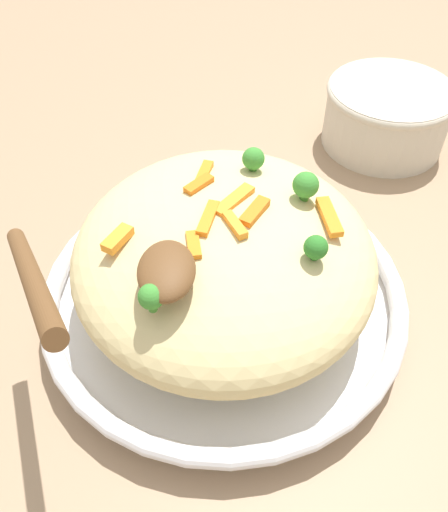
{
  "coord_description": "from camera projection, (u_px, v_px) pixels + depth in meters",
  "views": [
    {
      "loc": [
        -0.31,
        0.01,
        0.4
      ],
      "look_at": [
        0.0,
        0.0,
        0.07
      ],
      "focal_mm": 37.66,
      "sensor_mm": 36.0,
      "label": 1
    }
  ],
  "objects": [
    {
      "name": "carrot_piece_4",
      "position": [
        204.0,
        173.0,
        0.45
      ],
      "size": [
        0.03,
        0.02,
        0.01
      ],
      "primitive_type": "cube",
      "rotation": [
        0.0,
        0.0,
        2.87
      ],
      "color": "orange",
      "rests_on": "pasta_mound"
    },
    {
      "name": "carrot_piece_8",
      "position": [
        329.0,
        214.0,
        0.42
      ],
      "size": [
        0.04,
        0.02,
        0.01
      ],
      "primitive_type": "cube",
      "rotation": [
        0.0,
        0.0,
        3.27
      ],
      "color": "orange",
      "rests_on": "pasta_mound"
    },
    {
      "name": "pasta_mound",
      "position": [
        224.0,
        254.0,
        0.45
      ],
      "size": [
        0.26,
        0.25,
        0.09
      ],
      "primitive_type": "ellipsoid",
      "color": "#DBC689",
      "rests_on": "serving_bowl"
    },
    {
      "name": "carrot_piece_0",
      "position": [
        234.0,
        200.0,
        0.42
      ],
      "size": [
        0.04,
        0.03,
        0.01
      ],
      "primitive_type": "cube",
      "rotation": [
        0.0,
        0.0,
        2.43
      ],
      "color": "orange",
      "rests_on": "pasta_mound"
    },
    {
      "name": "carrot_piece_6",
      "position": [
        118.0,
        239.0,
        0.4
      ],
      "size": [
        0.03,
        0.02,
        0.01
      ],
      "primitive_type": "cube",
      "rotation": [
        0.0,
        0.0,
        5.74
      ],
      "color": "orange",
      "rests_on": "pasta_mound"
    },
    {
      "name": "serving_bowl",
      "position": [
        224.0,
        295.0,
        0.49
      ],
      "size": [
        0.32,
        0.32,
        0.04
      ],
      "color": "silver",
      "rests_on": "ground_plane"
    },
    {
      "name": "companion_bowl",
      "position": [
        387.0,
        113.0,
        0.65
      ],
      "size": [
        0.15,
        0.15,
        0.08
      ],
      "color": "beige",
      "rests_on": "ground_plane"
    },
    {
      "name": "serving_spoon",
      "position": [
        118.0,
        272.0,
        0.34
      ],
      "size": [
        0.16,
        0.14,
        0.09
      ],
      "color": "brown",
      "rests_on": "pasta_mound"
    },
    {
      "name": "broccoli_floret_3",
      "position": [
        253.0,
        159.0,
        0.45
      ],
      "size": [
        0.02,
        0.02,
        0.02
      ],
      "color": "#377928",
      "rests_on": "pasta_mound"
    },
    {
      "name": "ground_plane",
      "position": [
        224.0,
        309.0,
        0.5
      ],
      "size": [
        2.4,
        2.4,
        0.0
      ],
      "primitive_type": "plane",
      "color": "#9E7F60"
    },
    {
      "name": "carrot_piece_5",
      "position": [
        208.0,
        218.0,
        0.41
      ],
      "size": [
        0.04,
        0.02,
        0.01
      ],
      "primitive_type": "cube",
      "rotation": [
        0.0,
        0.0,
        2.86
      ],
      "color": "orange",
      "rests_on": "pasta_mound"
    },
    {
      "name": "carrot_piece_7",
      "position": [
        255.0,
        212.0,
        0.41
      ],
      "size": [
        0.03,
        0.03,
        0.01
      ],
      "primitive_type": "cube",
      "rotation": [
        0.0,
        0.0,
        5.72
      ],
      "color": "orange",
      "rests_on": "pasta_mound"
    },
    {
      "name": "broccoli_floret_1",
      "position": [
        151.0,
        297.0,
        0.35
      ],
      "size": [
        0.02,
        0.02,
        0.02
      ],
      "color": "#377928",
      "rests_on": "pasta_mound"
    },
    {
      "name": "broccoli_floret_0",
      "position": [
        306.0,
        185.0,
        0.43
      ],
      "size": [
        0.02,
        0.02,
        0.03
      ],
      "color": "#377928",
      "rests_on": "pasta_mound"
    },
    {
      "name": "carrot_piece_3",
      "position": [
        194.0,
        245.0,
        0.39
      ],
      "size": [
        0.03,
        0.01,
        0.01
      ],
      "primitive_type": "cube",
      "rotation": [
        0.0,
        0.0,
        3.26
      ],
      "color": "orange",
      "rests_on": "pasta_mound"
    },
    {
      "name": "broccoli_floret_2",
      "position": [
        316.0,
        248.0,
        0.38
      ],
      "size": [
        0.02,
        0.02,
        0.02
      ],
      "color": "#296820",
      "rests_on": "pasta_mound"
    },
    {
      "name": "carrot_piece_1",
      "position": [
        199.0,
        185.0,
        0.44
      ],
      "size": [
        0.03,
        0.03,
        0.01
      ],
      "primitive_type": "cube",
      "rotation": [
        0.0,
        0.0,
        2.36
      ],
      "color": "orange",
      "rests_on": "pasta_mound"
    },
    {
      "name": "carrot_piece_2",
      "position": [
        235.0,
        225.0,
        0.4
      ],
      "size": [
        0.03,
        0.02,
        0.01
      ],
      "primitive_type": "cube",
      "rotation": [
        0.0,
        0.0,
        3.58
      ],
      "color": "orange",
      "rests_on": "pasta_mound"
    }
  ]
}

